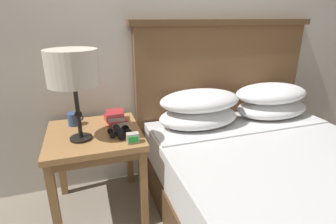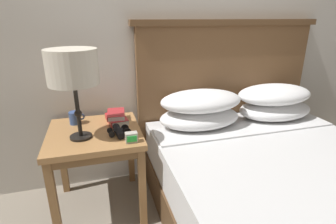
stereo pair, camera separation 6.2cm
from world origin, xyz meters
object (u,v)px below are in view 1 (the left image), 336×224
at_px(alarm_clock, 133,138).
at_px(bed, 285,186).
at_px(nightstand, 95,143).
at_px(table_lamp, 73,69).
at_px(binoculars_pair, 119,132).
at_px(book_stacked_on_top, 115,115).
at_px(coffee_mug, 74,119).
at_px(book_on_nightstand, 116,120).

bearing_deg(alarm_clock, bed, -20.43).
relative_size(nightstand, table_lamp, 1.11).
height_order(nightstand, binoculars_pair, binoculars_pair).
relative_size(binoculars_pair, alarm_clock, 2.33).
height_order(binoculars_pair, alarm_clock, alarm_clock).
xyz_separation_m(table_lamp, book_stacked_on_top, (0.23, 0.21, -0.36)).
bearing_deg(table_lamp, coffee_mug, 99.57).
height_order(table_lamp, book_on_nightstand, table_lamp).
bearing_deg(table_lamp, bed, -22.08).
bearing_deg(nightstand, bed, -26.98).
height_order(coffee_mug, alarm_clock, coffee_mug).
bearing_deg(coffee_mug, table_lamp, -80.43).
bearing_deg(coffee_mug, book_on_nightstand, -8.79).
distance_m(bed, alarm_clock, 0.96).
distance_m(bed, binoculars_pair, 1.06).
height_order(book_on_nightstand, binoculars_pair, binoculars_pair).
xyz_separation_m(nightstand, bed, (1.06, -0.54, -0.19)).
height_order(table_lamp, alarm_clock, table_lamp).
relative_size(binoculars_pair, coffee_mug, 1.58).
relative_size(table_lamp, coffee_mug, 5.12).
bearing_deg(nightstand, book_stacked_on_top, 40.01).
distance_m(book_stacked_on_top, alarm_clock, 0.35).
bearing_deg(book_stacked_on_top, nightstand, -139.99).
bearing_deg(book_on_nightstand, coffee_mug, 171.21).
relative_size(table_lamp, alarm_clock, 7.54).
xyz_separation_m(coffee_mug, alarm_clock, (0.33, -0.39, -0.01)).
bearing_deg(alarm_clock, table_lamp, 153.23).
bearing_deg(binoculars_pair, coffee_mug, 135.91).
height_order(table_lamp, coffee_mug, table_lamp).
relative_size(nightstand, alarm_clock, 8.36).
bearing_deg(nightstand, table_lamp, -134.79).
relative_size(nightstand, book_on_nightstand, 2.59).
xyz_separation_m(nightstand, coffee_mug, (-0.12, 0.16, 0.12)).
distance_m(binoculars_pair, alarm_clock, 0.14).
xyz_separation_m(bed, book_on_nightstand, (-0.91, 0.66, 0.29)).
distance_m(nightstand, book_on_nightstand, 0.22).
relative_size(nightstand, bed, 0.30).
bearing_deg(book_on_nightstand, binoculars_pair, -91.21).
relative_size(table_lamp, book_stacked_on_top, 2.66).
bearing_deg(bed, coffee_mug, 149.21).
relative_size(bed, book_on_nightstand, 8.68).
height_order(book_on_nightstand, book_stacked_on_top, book_stacked_on_top).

